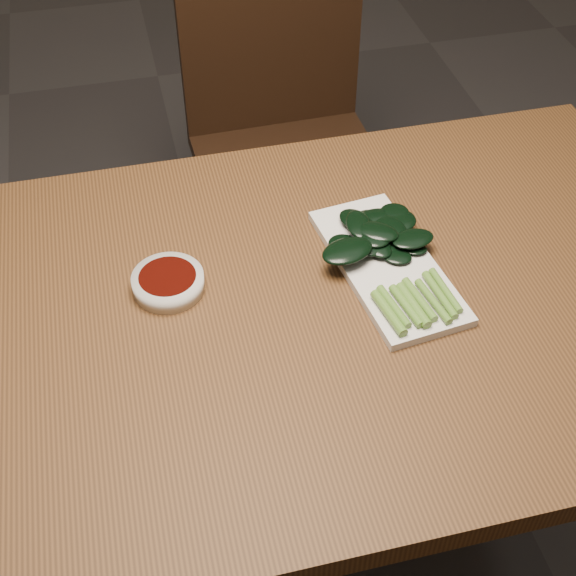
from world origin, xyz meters
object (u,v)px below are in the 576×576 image
Objects in this scene: table at (267,341)px; serving_plate at (387,266)px; chair_far at (285,136)px; gai_lan at (382,244)px; sauce_bowl at (168,282)px.

serving_plate reaches higher than table.
serving_plate is at bearing -92.80° from chair_far.
gai_lan is (0.00, 0.03, 0.02)m from serving_plate.
table is at bearing -106.69° from chair_far.
chair_far is 3.11× the size of gai_lan.
table is 1.57× the size of chair_far.
chair_far reaches higher than gai_lan.
sauce_bowl is at bearing 173.96° from serving_plate.
sauce_bowl is at bearing -117.31° from chair_far.
gai_lan reaches higher than sauce_bowl.
chair_far reaches higher than sauce_bowl.
sauce_bowl is at bearing 150.58° from table.
sauce_bowl is (-0.35, -0.72, 0.28)m from chair_far.
table is 0.22m from serving_plate.
table is 4.90× the size of gai_lan.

